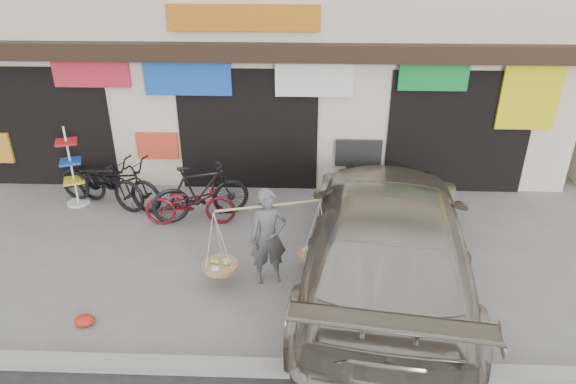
{
  "coord_description": "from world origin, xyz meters",
  "views": [
    {
      "loc": [
        1.26,
        -6.96,
        5.16
      ],
      "look_at": [
        0.96,
        0.9,
        1.19
      ],
      "focal_mm": 32.0,
      "sensor_mm": 36.0,
      "label": 1
    }
  ],
  "objects_px": {
    "bike_2": "(190,203)",
    "bike_1": "(201,192)",
    "display_rack": "(73,174)",
    "suv": "(387,238)",
    "bike_0": "(101,181)",
    "bike_3": "(117,182)",
    "street_vendor": "(268,240)"
  },
  "relations": [
    {
      "from": "bike_0",
      "to": "bike_1",
      "type": "distance_m",
      "value": 2.23
    },
    {
      "from": "street_vendor",
      "to": "bike_2",
      "type": "height_order",
      "value": "street_vendor"
    },
    {
      "from": "display_rack",
      "to": "bike_1",
      "type": "bearing_deg",
      "value": -10.89
    },
    {
      "from": "bike_0",
      "to": "suv",
      "type": "bearing_deg",
      "value": -94.41
    },
    {
      "from": "bike_2",
      "to": "bike_3",
      "type": "xyz_separation_m",
      "value": [
        -1.66,
        0.7,
        0.1
      ]
    },
    {
      "from": "suv",
      "to": "display_rack",
      "type": "height_order",
      "value": "suv"
    },
    {
      "from": "street_vendor",
      "to": "display_rack",
      "type": "xyz_separation_m",
      "value": [
        -4.27,
        2.55,
        -0.07
      ]
    },
    {
      "from": "bike_1",
      "to": "bike_3",
      "type": "relative_size",
      "value": 0.91
    },
    {
      "from": "bike_1",
      "to": "suv",
      "type": "bearing_deg",
      "value": -143.38
    },
    {
      "from": "bike_1",
      "to": "display_rack",
      "type": "distance_m",
      "value": 2.83
    },
    {
      "from": "street_vendor",
      "to": "bike_3",
      "type": "bearing_deg",
      "value": 128.75
    },
    {
      "from": "bike_3",
      "to": "display_rack",
      "type": "relative_size",
      "value": 1.24
    },
    {
      "from": "bike_3",
      "to": "suv",
      "type": "distance_m",
      "value": 5.8
    },
    {
      "from": "bike_0",
      "to": "bike_2",
      "type": "height_order",
      "value": "bike_0"
    },
    {
      "from": "bike_2",
      "to": "bike_1",
      "type": "bearing_deg",
      "value": -40.05
    },
    {
      "from": "bike_0",
      "to": "bike_1",
      "type": "xyz_separation_m",
      "value": [
        2.18,
        -0.46,
        0.03
      ]
    },
    {
      "from": "bike_3",
      "to": "display_rack",
      "type": "height_order",
      "value": "display_rack"
    },
    {
      "from": "bike_2",
      "to": "bike_3",
      "type": "height_order",
      "value": "bike_3"
    },
    {
      "from": "bike_1",
      "to": "street_vendor",
      "type": "bearing_deg",
      "value": -164.96
    },
    {
      "from": "bike_1",
      "to": "display_rack",
      "type": "bearing_deg",
      "value": 57.64
    },
    {
      "from": "bike_0",
      "to": "display_rack",
      "type": "relative_size",
      "value": 1.24
    },
    {
      "from": "bike_3",
      "to": "street_vendor",
      "type": "bearing_deg",
      "value": -106.36
    },
    {
      "from": "bike_3",
      "to": "display_rack",
      "type": "xyz_separation_m",
      "value": [
        -0.95,
        0.07,
        0.13
      ]
    },
    {
      "from": "bike_1",
      "to": "bike_2",
      "type": "height_order",
      "value": "bike_1"
    },
    {
      "from": "bike_1",
      "to": "bike_2",
      "type": "bearing_deg",
      "value": 122.83
    },
    {
      "from": "street_vendor",
      "to": "bike_3",
      "type": "distance_m",
      "value": 4.15
    },
    {
      "from": "street_vendor",
      "to": "bike_2",
      "type": "bearing_deg",
      "value": 118.52
    },
    {
      "from": "street_vendor",
      "to": "display_rack",
      "type": "bearing_deg",
      "value": 134.58
    },
    {
      "from": "suv",
      "to": "bike_0",
      "type": "bearing_deg",
      "value": -16.75
    },
    {
      "from": "bike_3",
      "to": "suv",
      "type": "height_order",
      "value": "suv"
    },
    {
      "from": "suv",
      "to": "display_rack",
      "type": "bearing_deg",
      "value": -15.18
    },
    {
      "from": "display_rack",
      "to": "bike_0",
      "type": "bearing_deg",
      "value": -7.02
    }
  ]
}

